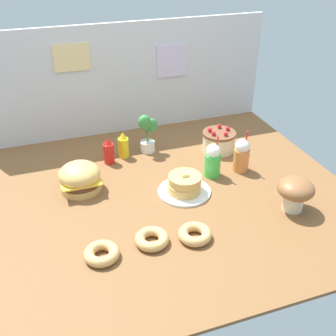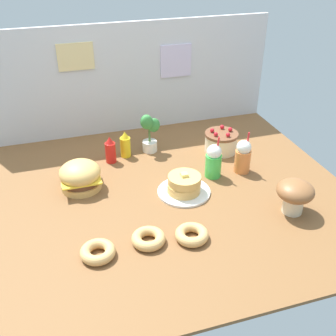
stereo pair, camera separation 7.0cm
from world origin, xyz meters
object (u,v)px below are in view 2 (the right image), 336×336
Objects in this scene: burger at (80,176)px; donut_chocolate at (148,238)px; mustard_bottle at (125,145)px; potted_plant at (149,131)px; donut_vanilla at (192,234)px; ketchup_bottle at (110,150)px; pancake_stack at (184,186)px; mushroom_stool at (295,194)px; layer_cake at (221,142)px; orange_float_cup at (243,156)px; cream_soda_cup at (214,161)px; donut_pink_glaze at (98,252)px.

burger is 0.67m from donut_chocolate.
mustard_bottle is 0.66× the size of potted_plant.
donut_vanilla is at bearing -52.96° from burger.
burger is at bearing -147.51° from potted_plant.
ketchup_bottle is 1.00× the size of mustard_bottle.
pancake_stack is 1.55× the size of mushroom_stool.
layer_cake is 1.34× the size of donut_vanilla.
donut_vanilla is (-0.55, -0.54, -0.08)m from orange_float_cup.
burger is at bearing 151.72° from mushroom_stool.
burger is 0.84m from cream_soda_cup.
ketchup_bottle is at bearing 147.75° from cream_soda_cup.
cream_soda_cup is (0.24, 0.13, 0.06)m from pancake_stack.
mustard_bottle is at bearing 130.13° from mushroom_stool.
ketchup_bottle is at bearing 174.12° from layer_cake.
orange_float_cup is (0.45, 0.13, 0.06)m from pancake_stack.
donut_chocolate is at bearing 4.53° from donut_pink_glaze.
layer_cake reaches higher than donut_vanilla.
cream_soda_cup is at bearing 179.64° from orange_float_cup.
mushroom_stool is (0.59, -0.94, -0.03)m from potted_plant.
mushroom_stool is at bearing 4.53° from donut_vanilla.
donut_chocolate is 0.99m from potted_plant.
burger is 1.03m from layer_cake.
orange_float_cup is 1.61× the size of donut_chocolate.
potted_plant is (0.30, 0.07, 0.07)m from ketchup_bottle.
orange_float_cup is (1.04, -0.11, 0.03)m from burger.
donut_pink_glaze and donut_vanilla have the same top height.
cream_soda_cup is 0.98× the size of potted_plant.
ketchup_bottle is at bearing 48.43° from burger.
pancake_stack is 0.64m from mushroom_stool.
cream_soda_cup is 1.36× the size of mushroom_stool.
layer_cake is at bearing -5.88° from ketchup_bottle.
orange_float_cup reaches higher than layer_cake.
orange_float_cup is at bearing 15.85° from pancake_stack.
cream_soda_cup reaches higher than donut_vanilla.
donut_chocolate is 0.85m from mushroom_stool.
layer_cake reaches higher than donut_chocolate.
pancake_stack is 1.13× the size of orange_float_cup.
mustard_bottle reaches higher than pancake_stack.
pancake_stack is 1.70× the size of mustard_bottle.
donut_chocolate is at bearing -66.43° from burger.
burger reaches higher than donut_chocolate.
orange_float_cup is 1.36× the size of mushroom_stool.
mushroom_stool reaches higher than donut_vanilla.
mushroom_stool is (0.10, -0.78, 0.05)m from layer_cake.
mustard_bottle is (-0.24, 0.55, 0.04)m from pancake_stack.
ketchup_bottle and mustard_bottle have the same top height.
mustard_bottle is 0.81m from orange_float_cup.
orange_float_cup is 0.98× the size of potted_plant.
potted_plant is (-0.51, 0.45, 0.04)m from orange_float_cup.
ketchup_bottle reaches higher than layer_cake.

